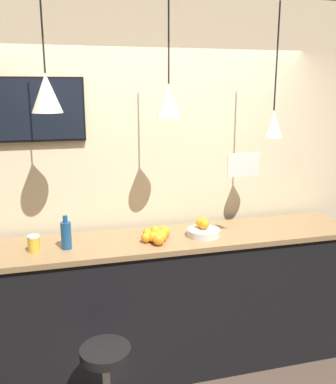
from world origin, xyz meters
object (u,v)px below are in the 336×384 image
(fruit_bowl, at_px, (203,229))
(mounted_tv, at_px, (37,110))
(juice_bottle, at_px, (66,235))
(spread_jar, at_px, (34,244))
(bar_stool, at_px, (107,383))

(fruit_bowl, height_order, mounted_tv, mounted_tv)
(juice_bottle, xyz_separation_m, spread_jar, (-0.22, -0.00, -0.04))
(bar_stool, bearing_deg, spread_jar, 126.81)
(fruit_bowl, xyz_separation_m, spread_jar, (-1.23, -0.01, 0.01))
(spread_jar, xyz_separation_m, mounted_tv, (0.07, 0.39, 0.88))
(mounted_tv, bearing_deg, fruit_bowl, -18.16)
(bar_stool, distance_m, mounted_tv, 1.93)
(bar_stool, xyz_separation_m, fruit_bowl, (0.83, 0.55, 0.77))
(bar_stool, bearing_deg, fruit_bowl, 33.45)
(juice_bottle, distance_m, mounted_tv, 0.94)
(mounted_tv, bearing_deg, bar_stool, -70.29)
(fruit_bowl, xyz_separation_m, juice_bottle, (-1.01, -0.01, 0.05))
(fruit_bowl, height_order, juice_bottle, juice_bottle)
(bar_stool, height_order, fruit_bowl, fruit_bowl)
(juice_bottle, height_order, mounted_tv, mounted_tv)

